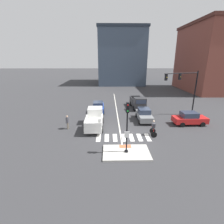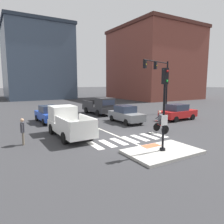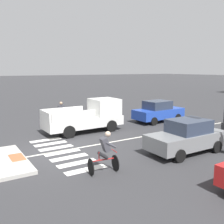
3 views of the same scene
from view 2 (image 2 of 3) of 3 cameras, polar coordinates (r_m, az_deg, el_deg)
The scene contains 22 objects.
ground_plane at distance 13.97m, azimuth 5.72°, elevation -7.92°, with size 300.00×300.00×0.00m, color #333335.
traffic_island at distance 11.95m, azimuth 13.71°, elevation -10.54°, with size 4.07×2.59×0.15m, color #B2AFA8.
tactile_pad_front at distance 12.58m, azimuth 10.67°, elevation -9.11°, with size 1.10×0.60×0.01m, color #DB5B38.
signal_pole at distance 11.38m, azimuth 14.21°, elevation 2.76°, with size 0.44×0.38×4.46m.
crosswalk_stripe_a at distance 12.95m, azimuth -4.67°, elevation -9.19°, with size 0.44×1.80×0.01m, color silver.
crosswalk_stripe_b at distance 13.33m, azimuth -1.27°, elevation -8.65°, with size 0.44×1.80×0.01m, color silver.
crosswalk_stripe_c at distance 13.76m, azimuth 1.92°, elevation -8.11°, with size 0.44×1.80×0.01m, color silver.
crosswalk_stripe_d at distance 14.23m, azimuth 4.89°, elevation -7.58°, with size 0.44×1.80×0.01m, color silver.
crosswalk_stripe_e at distance 14.74m, azimuth 7.66°, elevation -7.07°, with size 0.44×1.80×0.01m, color silver.
crosswalk_stripe_f at distance 15.28m, azimuth 10.24°, elevation -6.58°, with size 0.44×1.80×0.01m, color silver.
crosswalk_stripe_g at distance 15.85m, azimuth 12.63°, elevation -6.12°, with size 0.44×1.80×0.01m, color silver.
lane_centre_line at distance 22.51m, azimuth -10.07°, elevation -1.83°, with size 0.14×28.00×0.01m, color silver.
traffic_light_mast at distance 24.92m, azimuth 13.18°, elevation 9.39°, with size 5.36×2.06×6.39m.
building_corner_left at distance 56.16m, azimuth -20.17°, elevation 12.66°, with size 14.93×18.41×17.45m.
building_corner_right at distance 52.61m, azimuth 11.41°, elevation 12.86°, with size 17.17×18.23×16.59m.
car_blue_westbound_far at distance 21.05m, azimuth -17.11°, elevation -0.53°, with size 1.97×4.17×1.64m.
car_grey_eastbound_mid at distance 20.04m, azimuth 3.80°, elevation -0.61°, with size 1.87×4.11×1.64m.
car_red_cross_right at distance 22.41m, azimuth 17.70°, elevation -0.04°, with size 4.15×1.94×1.64m.
pickup_truck_charcoal_eastbound_far at distance 25.01m, azimuth -3.34°, elevation 1.53°, with size 2.23×5.18×2.08m.
pickup_truck_white_westbound_near at distance 15.36m, azimuth -12.08°, elevation -2.83°, with size 2.10×5.12×2.08m.
cyclist at distance 16.48m, azimuth 13.24°, elevation -2.50°, with size 0.79×1.17×1.68m.
pedestrian_at_curb_left at distance 13.95m, azimuth -23.41°, elevation -4.42°, with size 0.30×0.54×1.67m.
Camera 2 is at (-8.01, -10.77, 3.86)m, focal length 33.18 mm.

